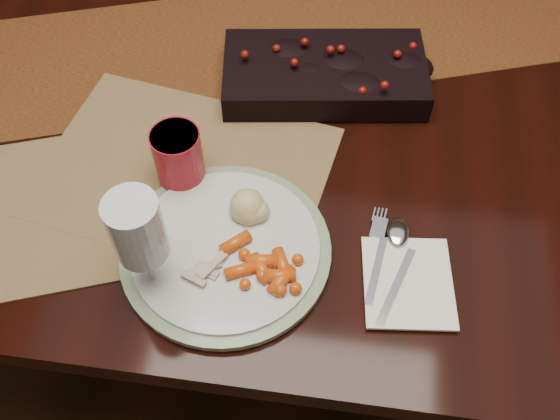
# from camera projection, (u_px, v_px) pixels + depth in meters

# --- Properties ---
(floor) EXTENTS (5.00, 5.00, 0.00)m
(floor) POSITION_uv_depth(u_px,v_px,m) (289.00, 301.00, 1.69)
(floor) COLOR black
(floor) RESTS_ON ground
(dining_table) EXTENTS (1.80, 1.00, 0.75)m
(dining_table) POSITION_uv_depth(u_px,v_px,m) (291.00, 225.00, 1.38)
(dining_table) COLOR black
(dining_table) RESTS_ON floor
(table_runner) EXTENTS (1.57, 0.81, 0.00)m
(table_runner) POSITION_uv_depth(u_px,v_px,m) (278.00, 40.00, 1.16)
(table_runner) COLOR #3A240B
(table_runner) RESTS_ON dining_table
(centerpiece) EXTENTS (0.37, 0.22, 0.07)m
(centerpiece) POSITION_uv_depth(u_px,v_px,m) (325.00, 71.00, 1.06)
(centerpiece) COLOR black
(centerpiece) RESTS_ON table_runner
(placemat_main) EXTENTS (0.49, 0.39, 0.00)m
(placemat_main) POSITION_uv_depth(u_px,v_px,m) (184.00, 171.00, 0.98)
(placemat_main) COLOR brown
(placemat_main) RESTS_ON dining_table
(placemat_second) EXTENTS (0.47, 0.41, 0.00)m
(placemat_second) POSITION_uv_depth(u_px,v_px,m) (91.00, 202.00, 0.95)
(placemat_second) COLOR #8A5F4A
(placemat_second) RESTS_ON dining_table
(dinner_plate) EXTENTS (0.36, 0.36, 0.02)m
(dinner_plate) POSITION_uv_depth(u_px,v_px,m) (226.00, 249.00, 0.89)
(dinner_plate) COLOR silver
(dinner_plate) RESTS_ON placemat_main
(baby_carrots) EXTENTS (0.12, 0.11, 0.02)m
(baby_carrots) POSITION_uv_depth(u_px,v_px,m) (257.00, 260.00, 0.86)
(baby_carrots) COLOR #D14B0E
(baby_carrots) RESTS_ON dinner_plate
(mashed_potatoes) EXTENTS (0.09, 0.08, 0.05)m
(mashed_potatoes) POSITION_uv_depth(u_px,v_px,m) (254.00, 203.00, 0.90)
(mashed_potatoes) COLOR tan
(mashed_potatoes) RESTS_ON dinner_plate
(turkey_shreds) EXTENTS (0.09, 0.08, 0.02)m
(turkey_shreds) POSITION_uv_depth(u_px,v_px,m) (199.00, 270.00, 0.85)
(turkey_shreds) COLOR tan
(turkey_shreds) RESTS_ON dinner_plate
(napkin) EXTENTS (0.14, 0.16, 0.00)m
(napkin) POSITION_uv_depth(u_px,v_px,m) (408.00, 282.00, 0.87)
(napkin) COLOR white
(napkin) RESTS_ON placemat_main
(fork) EXTENTS (0.04, 0.14, 0.00)m
(fork) POSITION_uv_depth(u_px,v_px,m) (377.00, 259.00, 0.88)
(fork) COLOR silver
(fork) RESTS_ON napkin
(spoon) EXTENTS (0.08, 0.16, 0.00)m
(spoon) POSITION_uv_depth(u_px,v_px,m) (397.00, 268.00, 0.87)
(spoon) COLOR silver
(spoon) RESTS_ON napkin
(red_cup) EXTENTS (0.09, 0.09, 0.10)m
(red_cup) POSITION_uv_depth(u_px,v_px,m) (179.00, 158.00, 0.93)
(red_cup) COLOR maroon
(red_cup) RESTS_ON placemat_main
(wine_glass) EXTENTS (0.08, 0.08, 0.19)m
(wine_glass) POSITION_uv_depth(u_px,v_px,m) (143.00, 248.00, 0.79)
(wine_glass) COLOR silver
(wine_glass) RESTS_ON dining_table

